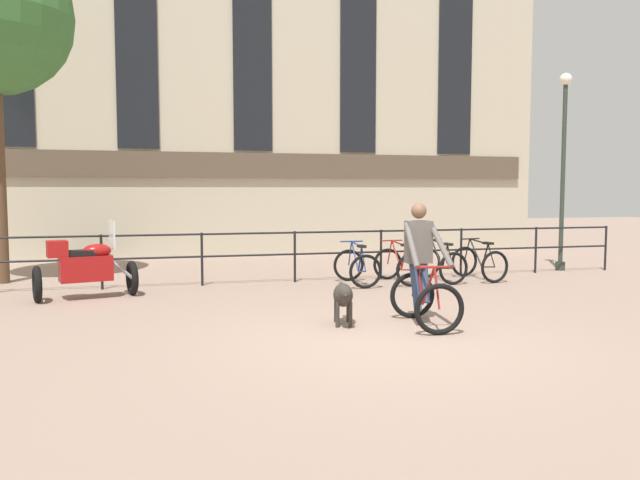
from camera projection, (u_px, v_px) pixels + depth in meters
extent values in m
plane|color=gray|center=(385.00, 341.00, 7.79)|extent=(60.00, 60.00, 0.00)
cylinder|color=black|center=(102.00, 262.00, 11.80)|extent=(0.05, 0.05, 1.05)
cylinder|color=black|center=(202.00, 259.00, 12.28)|extent=(0.05, 0.05, 1.05)
cylinder|color=black|center=(295.00, 257.00, 12.76)|extent=(0.05, 0.05, 1.05)
cylinder|color=black|center=(381.00, 254.00, 13.24)|extent=(0.05, 0.05, 1.05)
cylinder|color=black|center=(461.00, 252.00, 13.72)|extent=(0.05, 0.05, 1.05)
cylinder|color=black|center=(536.00, 250.00, 14.19)|extent=(0.05, 0.05, 1.05)
cylinder|color=black|center=(606.00, 248.00, 14.67)|extent=(0.05, 0.05, 1.05)
cylinder|color=black|center=(295.00, 233.00, 12.72)|extent=(15.00, 0.04, 0.04)
cylinder|color=black|center=(295.00, 254.00, 12.75)|extent=(15.00, 0.04, 0.04)
cube|color=#BCB299|center=(251.00, 61.00, 17.95)|extent=(18.00, 0.60, 11.17)
cube|color=brown|center=(253.00, 165.00, 17.84)|extent=(17.10, 0.12, 0.70)
cube|color=black|center=(8.00, 24.00, 15.98)|extent=(1.10, 0.06, 6.26)
cube|color=black|center=(136.00, 32.00, 16.78)|extent=(1.10, 0.06, 6.26)
cube|color=black|center=(252.00, 39.00, 17.58)|extent=(1.10, 0.06, 6.26)
cube|color=black|center=(358.00, 46.00, 18.39)|extent=(1.10, 0.06, 6.26)
cube|color=black|center=(455.00, 52.00, 19.19)|extent=(1.10, 0.06, 6.26)
torus|color=black|center=(439.00, 309.00, 8.08)|extent=(0.68, 0.13, 0.68)
torus|color=black|center=(412.00, 295.00, 9.16)|extent=(0.68, 0.13, 0.68)
cylinder|color=maroon|center=(428.00, 286.00, 8.49)|extent=(0.08, 0.49, 0.60)
cylinder|color=maroon|center=(420.00, 285.00, 8.81)|extent=(0.06, 0.23, 0.52)
cylinder|color=maroon|center=(426.00, 267.00, 8.56)|extent=(0.09, 0.66, 0.10)
cylinder|color=maroon|center=(417.00, 300.00, 8.95)|extent=(0.07, 0.44, 0.08)
cylinder|color=maroon|center=(415.00, 281.00, 9.03)|extent=(0.05, 0.27, 0.47)
cylinder|color=maroon|center=(437.00, 288.00, 8.16)|extent=(0.05, 0.23, 0.54)
cylinder|color=maroon|center=(435.00, 267.00, 8.24)|extent=(0.48, 0.07, 0.03)
cube|color=black|center=(418.00, 265.00, 8.89)|extent=(0.14, 0.25, 0.05)
cube|color=#56514C|center=(418.00, 242.00, 8.86)|extent=(0.38, 0.25, 0.60)
sphere|color=brown|center=(419.00, 211.00, 8.83)|extent=(0.22, 0.22, 0.22)
cylinder|color=#56514C|center=(412.00, 245.00, 8.50)|extent=(0.20, 0.72, 0.60)
cylinder|color=#56514C|center=(441.00, 245.00, 8.58)|extent=(0.08, 0.71, 0.60)
cylinder|color=navy|center=(415.00, 287.00, 8.80)|extent=(0.11, 0.31, 0.69)
cylinder|color=navy|center=(425.00, 282.00, 8.82)|extent=(0.16, 0.32, 0.58)
ellipsoid|color=#332D28|center=(343.00, 295.00, 8.71)|extent=(0.39, 0.60, 0.32)
cylinder|color=#332D28|center=(344.00, 296.00, 8.49)|extent=(0.21, 0.21, 0.18)
sphere|color=#332D28|center=(345.00, 293.00, 8.33)|extent=(0.19, 0.19, 0.19)
cone|color=#332D28|center=(346.00, 295.00, 8.24)|extent=(0.13, 0.13, 0.10)
cylinder|color=#332D28|center=(341.00, 287.00, 9.04)|extent=(0.10, 0.19, 0.12)
cylinder|color=#332D28|center=(338.00, 315.00, 8.55)|extent=(0.06, 0.06, 0.36)
cylinder|color=#332D28|center=(350.00, 314.00, 8.56)|extent=(0.06, 0.06, 0.36)
cylinder|color=#332D28|center=(336.00, 310.00, 8.90)|extent=(0.06, 0.06, 0.36)
cylinder|color=#332D28|center=(348.00, 310.00, 8.91)|extent=(0.06, 0.06, 0.36)
torus|color=black|center=(132.00, 278.00, 11.20)|extent=(0.27, 0.63, 0.62)
torus|color=black|center=(37.00, 284.00, 10.45)|extent=(0.27, 0.63, 0.62)
cube|color=maroon|center=(86.00, 268.00, 10.81)|extent=(0.93, 0.60, 0.44)
ellipsoid|color=maroon|center=(97.00, 251.00, 10.88)|extent=(0.54, 0.43, 0.24)
cube|color=black|center=(79.00, 253.00, 10.73)|extent=(0.62, 0.43, 0.10)
cylinder|color=#B2B2B7|center=(121.00, 268.00, 11.09)|extent=(0.44, 0.17, 0.41)
cube|color=silver|center=(112.00, 235.00, 10.98)|extent=(0.14, 0.43, 0.50)
cube|color=maroon|center=(57.00, 249.00, 10.56)|extent=(0.40, 0.43, 0.28)
torus|color=black|center=(349.00, 265.00, 12.94)|extent=(0.66, 0.07, 0.66)
torus|color=black|center=(366.00, 271.00, 11.93)|extent=(0.66, 0.07, 0.66)
cylinder|color=navy|center=(355.00, 256.00, 12.53)|extent=(0.04, 0.47, 0.58)
cylinder|color=navy|center=(360.00, 259.00, 12.23)|extent=(0.03, 0.22, 0.51)
cylinder|color=navy|center=(357.00, 244.00, 12.42)|extent=(0.04, 0.63, 0.10)
cylinder|color=navy|center=(362.00, 271.00, 12.13)|extent=(0.03, 0.42, 0.07)
cylinder|color=navy|center=(364.00, 259.00, 12.02)|extent=(0.02, 0.25, 0.46)
cylinder|color=navy|center=(350.00, 253.00, 12.83)|extent=(0.03, 0.21, 0.52)
cylinder|color=navy|center=(352.00, 241.00, 12.72)|extent=(0.48, 0.03, 0.03)
cube|color=black|center=(362.00, 246.00, 12.11)|extent=(0.12, 0.24, 0.05)
torus|color=black|center=(388.00, 264.00, 13.16)|extent=(0.66, 0.12, 0.66)
torus|color=black|center=(411.00, 270.00, 12.17)|extent=(0.66, 0.12, 0.66)
cylinder|color=maroon|center=(396.00, 255.00, 12.75)|extent=(0.07, 0.47, 0.58)
cylinder|color=maroon|center=(404.00, 258.00, 12.46)|extent=(0.05, 0.22, 0.51)
cylinder|color=maroon|center=(399.00, 243.00, 12.65)|extent=(0.09, 0.63, 0.10)
cylinder|color=maroon|center=(406.00, 270.00, 12.37)|extent=(0.06, 0.42, 0.07)
cylinder|color=maroon|center=(409.00, 258.00, 12.26)|extent=(0.04, 0.25, 0.46)
cylinder|color=maroon|center=(390.00, 252.00, 13.05)|extent=(0.04, 0.21, 0.52)
cylinder|color=maroon|center=(392.00, 240.00, 12.94)|extent=(0.48, 0.07, 0.03)
cube|color=black|center=(406.00, 245.00, 12.35)|extent=(0.14, 0.25, 0.05)
torus|color=black|center=(427.00, 263.00, 13.39)|extent=(0.66, 0.12, 0.66)
torus|color=black|center=(453.00, 268.00, 12.40)|extent=(0.66, 0.12, 0.66)
cylinder|color=black|center=(437.00, 254.00, 12.98)|extent=(0.07, 0.47, 0.58)
cylinder|color=black|center=(445.00, 257.00, 12.69)|extent=(0.05, 0.22, 0.51)
cylinder|color=black|center=(439.00, 242.00, 12.88)|extent=(0.09, 0.63, 0.10)
cylinder|color=black|center=(448.00, 268.00, 12.60)|extent=(0.06, 0.42, 0.07)
cylinder|color=black|center=(450.00, 257.00, 12.49)|extent=(0.04, 0.25, 0.46)
cylinder|color=black|center=(429.00, 251.00, 13.28)|extent=(0.04, 0.21, 0.52)
cylinder|color=black|center=(432.00, 240.00, 13.17)|extent=(0.48, 0.07, 0.03)
cube|color=black|center=(448.00, 244.00, 12.58)|extent=(0.14, 0.25, 0.05)
torus|color=black|center=(464.00, 261.00, 13.61)|extent=(0.66, 0.14, 0.66)
torus|color=black|center=(495.00, 267.00, 12.64)|extent=(0.66, 0.14, 0.66)
cylinder|color=black|center=(476.00, 253.00, 13.21)|extent=(0.09, 0.47, 0.58)
cylinder|color=black|center=(485.00, 256.00, 12.93)|extent=(0.06, 0.22, 0.51)
cylinder|color=black|center=(479.00, 241.00, 13.11)|extent=(0.11, 0.63, 0.10)
cylinder|color=black|center=(488.00, 267.00, 12.84)|extent=(0.08, 0.42, 0.07)
cylinder|color=black|center=(491.00, 255.00, 12.73)|extent=(0.05, 0.25, 0.46)
cylinder|color=black|center=(467.00, 250.00, 13.50)|extent=(0.05, 0.21, 0.52)
cylinder|color=black|center=(470.00, 239.00, 13.40)|extent=(0.48, 0.09, 0.03)
cube|color=black|center=(488.00, 243.00, 12.82)|extent=(0.15, 0.25, 0.05)
cylinder|color=#2D382D|center=(560.00, 266.00, 14.72)|extent=(0.22, 0.22, 0.20)
cylinder|color=#2D382D|center=(563.00, 178.00, 14.55)|extent=(0.10, 0.10, 4.33)
sphere|color=silver|center=(566.00, 79.00, 14.37)|extent=(0.28, 0.28, 0.28)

